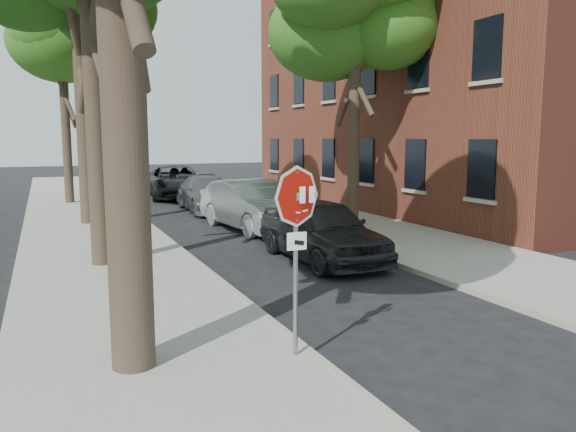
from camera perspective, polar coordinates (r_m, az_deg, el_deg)
name	(u,v)px	position (r m, az deg, el deg)	size (l,w,h in m)	color
ground	(340,355)	(8.32, 5.29, -13.89)	(120.00, 120.00, 0.00)	black
sidewalk_left	(90,233)	(19.03, -19.49, -1.66)	(4.00, 55.00, 0.12)	gray
sidewalk_right	(326,218)	(21.35, 3.88, -0.22)	(4.00, 55.00, 0.12)	gray
curb_left	(155,229)	(19.27, -13.40, -1.29)	(0.12, 55.00, 0.13)	#9E9384
curb_right	(276,221)	(20.49, -1.21, -0.53)	(0.12, 55.00, 0.13)	#9E9384
apartment_building	(465,35)	(27.68, 17.55, 17.09)	(12.20, 20.20, 15.30)	brown
stop_sign	(296,224)	(7.47, 0.86, -0.83)	(0.76, 0.34, 2.61)	gray
tree_far	(61,45)	(28.18, -22.08, 15.81)	(5.29, 4.91, 9.33)	black
tree_right	(354,12)	(19.90, 6.69, 19.87)	(5.29, 4.91, 9.33)	black
car_a	(322,230)	(14.16, 3.44, -1.39)	(1.87, 4.66, 1.59)	black
car_b	(252,205)	(18.86, -3.71, 1.09)	(1.78, 5.09, 1.68)	#989C9F
car_c	(208,194)	(23.98, -8.10, 2.25)	(2.07, 5.08, 1.47)	#4A4B4F
car_d	(176,182)	(29.60, -11.30, 3.43)	(2.76, 5.98, 1.66)	black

